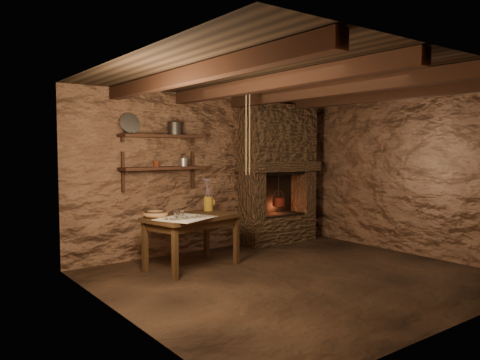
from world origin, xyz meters
TOP-DOWN VIEW (x-y plane):
  - floor at (0.00, 0.00)m, footprint 4.50×4.50m
  - back_wall at (0.00, 2.00)m, footprint 4.50×0.04m
  - front_wall at (0.00, -2.00)m, footprint 4.50×0.04m
  - left_wall at (-2.25, 0.00)m, footprint 0.04×4.00m
  - right_wall at (2.25, 0.00)m, footprint 0.04×4.00m
  - ceiling at (0.00, 0.00)m, footprint 4.50×4.00m
  - beam_far_left at (-1.50, 0.00)m, footprint 0.14×3.95m
  - beam_mid_left at (-0.50, 0.00)m, footprint 0.14×3.95m
  - beam_mid_right at (0.50, 0.00)m, footprint 0.14×3.95m
  - beam_far_right at (1.50, 0.00)m, footprint 0.14×3.95m
  - shelf_lower at (-0.85, 1.84)m, footprint 1.25×0.30m
  - shelf_upper at (-0.85, 1.84)m, footprint 1.25×0.30m
  - hearth at (1.25, 1.77)m, footprint 1.43×0.51m
  - work_table at (-0.80, 1.15)m, footprint 1.34×0.94m
  - linen_cloth at (-1.01, 0.97)m, footprint 0.83×0.77m
  - pewter_cutlery_row at (-1.01, 0.94)m, footprint 0.60×0.43m
  - drinking_glasses at (-0.98, 1.10)m, footprint 0.22×0.06m
  - stoneware_jug at (-0.37, 1.41)m, footprint 0.17×0.17m
  - wooden_bowl at (-1.27, 1.28)m, footprint 0.43×0.43m
  - iron_stockpot at (-0.66, 1.84)m, footprint 0.25×0.25m
  - tin_pan at (-1.30, 1.94)m, footprint 0.30×0.15m
  - small_kettle at (-0.52, 1.84)m, footprint 0.20×0.17m
  - rusty_tin at (-0.96, 1.84)m, footprint 0.09×0.09m
  - red_pot at (1.22, 1.72)m, footprint 0.26×0.26m
  - hanging_ropes at (0.05, 1.05)m, footprint 0.08×0.08m

SIDE VIEW (x-z plane):
  - floor at x=0.00m, z-range 0.00..0.00m
  - work_table at x=-0.80m, z-range 0.03..0.73m
  - red_pot at x=1.22m, z-range 0.43..0.97m
  - linen_cloth at x=-1.01m, z-range 0.70..0.71m
  - pewter_cutlery_row at x=-1.01m, z-range 0.71..0.72m
  - wooden_bowl at x=-1.27m, z-range 0.68..0.79m
  - drinking_glasses at x=-0.98m, z-range 0.71..0.79m
  - stoneware_jug at x=-0.37m, z-range 0.67..1.13m
  - back_wall at x=0.00m, z-range 0.00..2.40m
  - front_wall at x=0.00m, z-range 0.00..2.40m
  - left_wall at x=-2.25m, z-range 0.00..2.40m
  - right_wall at x=2.25m, z-range 0.00..2.40m
  - hearth at x=1.25m, z-range 0.08..2.38m
  - shelf_lower at x=-0.85m, z-range 1.28..1.32m
  - rusty_tin at x=-0.96m, z-range 1.32..1.40m
  - small_kettle at x=-0.52m, z-range 1.29..1.47m
  - shelf_upper at x=-0.85m, z-range 1.73..1.77m
  - hanging_ropes at x=0.05m, z-range 1.20..2.40m
  - iron_stockpot at x=-0.66m, z-range 1.77..1.93m
  - tin_pan at x=-1.30m, z-range 1.77..2.06m
  - beam_far_left at x=-1.50m, z-range 2.23..2.39m
  - beam_mid_left at x=-0.50m, z-range 2.23..2.39m
  - beam_mid_right at x=0.50m, z-range 2.23..2.39m
  - beam_far_right at x=1.50m, z-range 2.23..2.39m
  - ceiling at x=0.00m, z-range 2.38..2.42m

